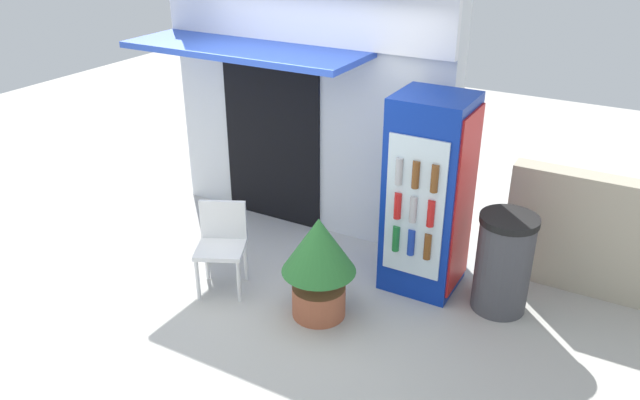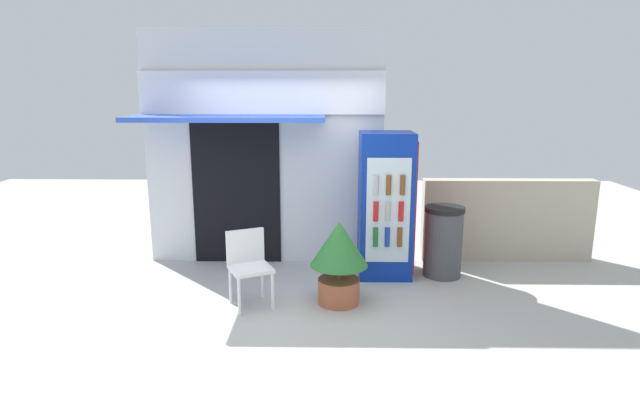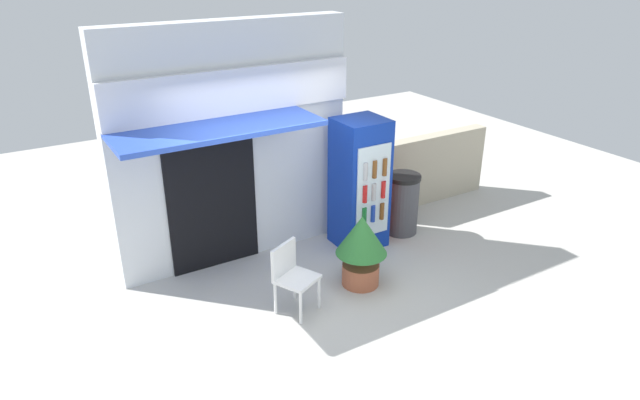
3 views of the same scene
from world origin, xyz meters
TOP-DOWN VIEW (x-y plane):
  - ground at (0.00, 0.00)m, footprint 16.00×16.00m
  - storefront_building at (-0.31, 1.60)m, footprint 3.20×1.16m
  - drink_cooler at (1.31, 1.00)m, footprint 0.68×0.68m
  - plastic_chair at (-0.30, 0.05)m, footprint 0.56×0.56m
  - potted_plant_near_shop at (0.70, 0.08)m, footprint 0.64×0.64m
  - trash_bin at (2.05, 0.96)m, footprint 0.50×0.50m
  - stone_boundary_wall at (3.08, 1.65)m, footprint 2.36×0.22m

SIDE VIEW (x-z plane):
  - ground at x=0.00m, z-range 0.00..0.00m
  - trash_bin at x=2.05m, z-range 0.00..0.91m
  - plastic_chair at x=-0.30m, z-range 0.07..0.91m
  - potted_plant_near_shop at x=0.70m, z-range 0.09..1.04m
  - stone_boundary_wall at x=3.08m, z-range 0.00..1.14m
  - drink_cooler at x=1.31m, z-range 0.00..1.84m
  - storefront_building at x=-0.31m, z-range 0.04..3.18m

